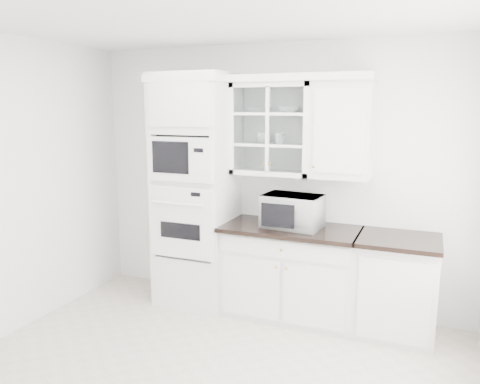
% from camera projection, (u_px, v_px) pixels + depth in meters
% --- Properties ---
extents(room_shell, '(4.00, 3.50, 2.70)m').
position_uv_depth(room_shell, '(221.00, 145.00, 3.58)').
color(room_shell, white).
rests_on(room_shell, ground).
extents(oven_column, '(0.76, 0.68, 2.40)m').
position_uv_depth(oven_column, '(196.00, 191.00, 4.86)').
color(oven_column, white).
rests_on(oven_column, ground).
extents(base_cabinet_run, '(1.32, 0.67, 0.92)m').
position_uv_depth(base_cabinet_run, '(291.00, 271.00, 4.64)').
color(base_cabinet_run, white).
rests_on(base_cabinet_run, ground).
extents(extra_base_cabinet, '(0.72, 0.67, 0.92)m').
position_uv_depth(extra_base_cabinet, '(396.00, 285.00, 4.26)').
color(extra_base_cabinet, white).
rests_on(extra_base_cabinet, ground).
extents(upper_cabinet_glass, '(0.80, 0.33, 0.90)m').
position_uv_depth(upper_cabinet_glass, '(273.00, 129.00, 4.61)').
color(upper_cabinet_glass, white).
rests_on(upper_cabinet_glass, room_shell).
extents(upper_cabinet_solid, '(0.55, 0.33, 0.90)m').
position_uv_depth(upper_cabinet_solid, '(342.00, 130.00, 4.35)').
color(upper_cabinet_solid, white).
rests_on(upper_cabinet_solid, room_shell).
extents(crown_molding, '(2.14, 0.38, 0.07)m').
position_uv_depth(crown_molding, '(262.00, 79.00, 4.54)').
color(crown_molding, white).
rests_on(crown_molding, room_shell).
extents(countertop_microwave, '(0.59, 0.50, 0.32)m').
position_uv_depth(countertop_microwave, '(293.00, 211.00, 4.50)').
color(countertop_microwave, white).
rests_on(countertop_microwave, base_cabinet_run).
extents(bowl_a, '(0.23, 0.23, 0.05)m').
position_uv_depth(bowl_a, '(260.00, 110.00, 4.64)').
color(bowl_a, white).
rests_on(bowl_a, upper_cabinet_glass).
extents(bowl_b, '(0.24, 0.24, 0.07)m').
position_uv_depth(bowl_b, '(289.00, 109.00, 4.52)').
color(bowl_b, white).
rests_on(bowl_b, upper_cabinet_glass).
extents(cup_a, '(0.17, 0.17, 0.11)m').
position_uv_depth(cup_a, '(262.00, 138.00, 4.67)').
color(cup_a, white).
rests_on(cup_a, upper_cabinet_glass).
extents(cup_b, '(0.11, 0.11, 0.10)m').
position_uv_depth(cup_b, '(279.00, 138.00, 4.58)').
color(cup_b, white).
rests_on(cup_b, upper_cabinet_glass).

